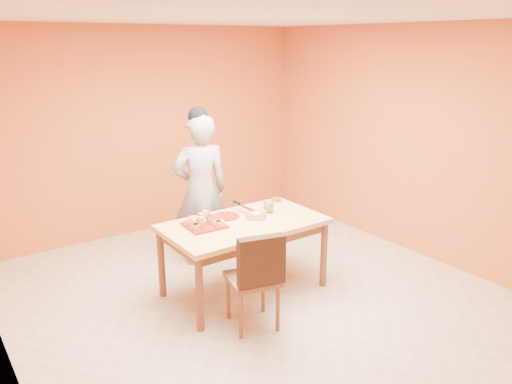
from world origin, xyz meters
TOP-DOWN VIEW (x-y plane):
  - floor at (0.00, 0.00)m, footprint 5.00×5.00m
  - ceiling at (0.00, 0.00)m, footprint 5.00×5.00m
  - wall_back at (0.00, 2.50)m, footprint 4.50×0.00m
  - wall_right at (2.25, 0.00)m, footprint 0.00×5.00m
  - dining_table at (-0.02, 0.24)m, footprint 1.60×0.90m
  - dining_chair at (-0.33, -0.37)m, footprint 0.53×0.60m
  - pastry_pile at (-0.41, 0.36)m, footprint 0.33×0.33m
  - person at (-0.01, 1.13)m, footprint 0.72×0.56m
  - pastry_platter at (-0.41, 0.36)m, footprint 0.38×0.38m
  - red_dinner_plate at (-0.09, 0.47)m, footprint 0.34×0.34m
  - white_cake_plate at (0.12, 0.23)m, footprint 0.30×0.30m
  - sponge_cake at (0.12, 0.23)m, footprint 0.23×0.23m
  - cake_server at (0.13, 0.41)m, footprint 0.06×0.27m
  - egg_ornament at (0.35, 0.32)m, footprint 0.13×0.12m
  - magenta_glass at (0.40, 0.44)m, footprint 0.08×0.08m
  - checker_tin at (0.66, 0.59)m, footprint 0.11×0.11m

SIDE VIEW (x-z plane):
  - floor at x=0.00m, z-range 0.00..0.00m
  - dining_chair at x=-0.33m, z-range 0.02..0.96m
  - dining_table at x=-0.02m, z-range 0.29..1.05m
  - white_cake_plate at x=0.12m, z-range 0.76..0.77m
  - red_dinner_plate at x=-0.09m, z-range 0.76..0.78m
  - pastry_platter at x=-0.41m, z-range 0.76..0.78m
  - checker_tin at x=0.66m, z-range 0.76..0.79m
  - sponge_cake at x=0.12m, z-range 0.77..0.82m
  - magenta_glass at x=0.40m, z-range 0.76..0.85m
  - egg_ornament at x=0.35m, z-range 0.76..0.90m
  - cake_server at x=0.13m, z-range 0.83..0.83m
  - pastry_pile at x=-0.41m, z-range 0.78..0.89m
  - person at x=-0.01m, z-range 0.00..1.74m
  - wall_back at x=0.00m, z-range -0.90..3.60m
  - wall_right at x=2.25m, z-range -1.15..3.85m
  - ceiling at x=0.00m, z-range 2.70..2.70m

